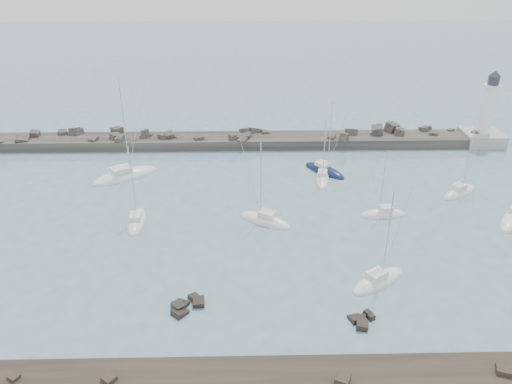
# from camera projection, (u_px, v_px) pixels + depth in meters

# --- Properties ---
(ground) EXTENTS (400.00, 400.00, 0.00)m
(ground) POSITION_uv_depth(u_px,v_px,m) (229.00, 260.00, 60.62)
(ground) COLOR slate
(ground) RESTS_ON ground
(rock_cluster_near) EXTENTS (3.69, 4.22, 1.39)m
(rock_cluster_near) POSITION_uv_depth(u_px,v_px,m) (185.00, 307.00, 52.87)
(rock_cluster_near) COLOR black
(rock_cluster_near) RESTS_ON ground
(rock_cluster_far) EXTENTS (2.93, 3.17, 1.20)m
(rock_cluster_far) POSITION_uv_depth(u_px,v_px,m) (361.00, 322.00, 50.73)
(rock_cluster_far) COLOR black
(rock_cluster_far) RESTS_ON ground
(breakwater) EXTENTS (115.00, 7.29, 5.36)m
(breakwater) POSITION_uv_depth(u_px,v_px,m) (194.00, 144.00, 94.23)
(breakwater) COLOR #32302D
(breakwater) RESTS_ON ground
(lighthouse) EXTENTS (7.00, 7.00, 14.60)m
(lighthouse) POSITION_uv_depth(u_px,v_px,m) (483.00, 128.00, 94.00)
(lighthouse) COLOR #999994
(lighthouse) RESTS_ON ground
(sailboat_2) EXTENTS (2.69, 7.61, 11.95)m
(sailboat_2) POSITION_uv_depth(u_px,v_px,m) (137.00, 222.00, 68.64)
(sailboat_2) COLOR white
(sailboat_2) RESTS_ON ground
(sailboat_3) EXTENTS (11.24, 9.16, 17.57)m
(sailboat_3) POSITION_uv_depth(u_px,v_px,m) (125.00, 176.00, 81.70)
(sailboat_3) COLOR white
(sailboat_3) RESTS_ON ground
(sailboat_4) EXTENTS (8.05, 6.20, 12.71)m
(sailboat_4) POSITION_uv_depth(u_px,v_px,m) (265.00, 221.00, 68.81)
(sailboat_4) COLOR white
(sailboat_4) RESTS_ON ground
(sailboat_5) EXTENTS (3.22, 7.28, 11.24)m
(sailboat_5) POSITION_uv_depth(u_px,v_px,m) (322.00, 179.00, 80.75)
(sailboat_5) COLOR white
(sailboat_5) RESTS_ON ground
(sailboat_6) EXTENTS (7.75, 6.40, 12.38)m
(sailboat_6) POSITION_uv_depth(u_px,v_px,m) (378.00, 281.00, 56.64)
(sailboat_6) COLOR white
(sailboat_6) RESTS_ON ground
(sailboat_7) EXTENTS (7.40, 8.11, 13.24)m
(sailboat_7) POSITION_uv_depth(u_px,v_px,m) (324.00, 171.00, 83.65)
(sailboat_7) COLOR #0F1C3F
(sailboat_7) RESTS_ON ground
(sailboat_8) EXTENTS (6.79, 2.42, 10.76)m
(sailboat_8) POSITION_uv_depth(u_px,v_px,m) (383.00, 215.00, 70.37)
(sailboat_8) COLOR white
(sailboat_8) RESTS_ON ground
(sailboat_10) EXTENTS (7.34, 6.12, 11.82)m
(sailboat_10) POSITION_uv_depth(u_px,v_px,m) (459.00, 193.00, 76.51)
(sailboat_10) COLOR white
(sailboat_10) RESTS_ON ground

